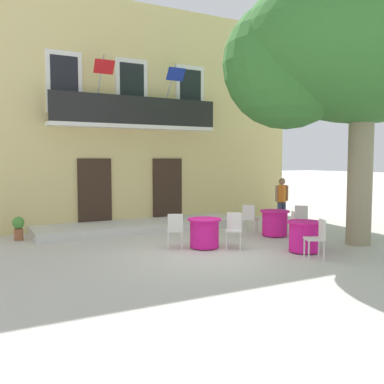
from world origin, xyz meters
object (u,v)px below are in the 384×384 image
object	(u,v)px
cafe_chair_middle_0	(318,236)
cafe_chair_near_tree_0	(250,217)
cafe_chair_middle_1	(297,226)
pedestrian_near_entrance	(282,200)
cafe_chair_near_tree_1	(301,219)
cafe_chair_front_0	(175,228)
cafe_chair_front_1	(234,228)
ground_planter_left	(18,227)
plane_tree	(359,51)
cafe_table_near_tree	(275,223)
cafe_table_middle	(304,236)
cafe_table_front	(204,233)

from	to	relation	value
cafe_chair_middle_0	cafe_chair_near_tree_0	bearing A→B (deg)	81.08
cafe_chair_middle_1	pedestrian_near_entrance	xyz separation A→B (m)	(1.65, 2.58, 0.40)
cafe_chair_near_tree_0	cafe_chair_near_tree_1	distance (m)	1.50
cafe_chair_near_tree_0	pedestrian_near_entrance	distance (m)	1.89
cafe_chair_front_0	cafe_chair_near_tree_0	bearing A→B (deg)	15.95
cafe_chair_middle_0	cafe_chair_front_1	distance (m)	2.14
cafe_chair_front_0	ground_planter_left	distance (m)	4.61
plane_tree	cafe_chair_front_1	distance (m)	5.62
cafe_table_near_tree	cafe_chair_middle_0	size ratio (longest dim) A/B	0.95
cafe_chair_middle_1	cafe_chair_front_1	bearing A→B (deg)	162.13
cafe_table_middle	cafe_chair_middle_0	bearing A→B (deg)	-110.35
cafe_table_front	cafe_chair_near_tree_1	bearing A→B (deg)	0.88
ground_planter_left	plane_tree	bearing A→B (deg)	-31.50
cafe_table_near_tree	cafe_chair_front_1	xyz separation A→B (m)	(-2.05, -0.90, 0.14)
cafe_table_middle	cafe_chair_front_0	bearing A→B (deg)	145.49
cafe_chair_front_1	pedestrian_near_entrance	distance (m)	3.89
cafe_chair_front_0	pedestrian_near_entrance	distance (m)	4.87
cafe_chair_near_tree_0	pedestrian_near_entrance	bearing A→B (deg)	19.28
cafe_table_near_tree	cafe_chair_front_0	bearing A→B (deg)	-175.27
plane_tree	cafe_table_middle	world-z (taller)	plane_tree
cafe_table_near_tree	cafe_chair_front_0	distance (m)	3.43
cafe_chair_near_tree_0	cafe_chair_middle_1	xyz separation A→B (m)	(0.09, -1.97, 0.00)
cafe_chair_middle_0	cafe_table_front	distance (m)	2.82
cafe_chair_near_tree_1	pedestrian_near_entrance	distance (m)	1.79
cafe_table_near_tree	cafe_chair_front_0	world-z (taller)	cafe_chair_front_0
cafe_chair_middle_0	cafe_chair_front_0	size ratio (longest dim) A/B	1.00
cafe_table_near_tree	pedestrian_near_entrance	bearing A→B (deg)	43.36
cafe_chair_near_tree_0	cafe_chair_middle_0	xyz separation A→B (m)	(-0.52, -3.34, 0.00)
cafe_chair_near_tree_0	cafe_chair_middle_0	distance (m)	3.38
cafe_chair_near_tree_1	ground_planter_left	distance (m)	8.09
cafe_chair_near_tree_1	cafe_table_front	xyz separation A→B (m)	(-3.29, -0.05, -0.14)
cafe_chair_middle_0	ground_planter_left	distance (m)	8.05
plane_tree	pedestrian_near_entrance	size ratio (longest dim) A/B	4.36
cafe_chair_near_tree_0	pedestrian_near_entrance	size ratio (longest dim) A/B	0.55
cafe_chair_near_tree_0	cafe_table_front	xyz separation A→B (m)	(-2.18, -1.06, -0.14)
cafe_table_near_tree	cafe_chair_near_tree_1	bearing A→B (deg)	-38.33
cafe_chair_near_tree_1	cafe_chair_middle_1	world-z (taller)	same
cafe_chair_middle_1	cafe_table_front	xyz separation A→B (m)	(-2.27, 0.91, -0.14)
cafe_table_near_tree	pedestrian_near_entrance	distance (m)	1.77
plane_tree	cafe_table_near_tree	world-z (taller)	plane_tree
ground_planter_left	pedestrian_near_entrance	bearing A→B (deg)	-12.04
cafe_chair_front_1	cafe_chair_middle_0	bearing A→B (deg)	-62.10
cafe_chair_near_tree_1	cafe_table_middle	world-z (taller)	cafe_chair_near_tree_1
cafe_table_near_tree	cafe_table_front	xyz separation A→B (m)	(-2.70, -0.52, 0.00)
cafe_chair_near_tree_0	cafe_chair_front_1	bearing A→B (deg)	-136.55
cafe_table_front	cafe_chair_front_0	xyz separation A→B (m)	(-0.72, 0.24, 0.14)
cafe_table_front	cafe_chair_front_1	world-z (taller)	cafe_chair_front_1
cafe_chair_middle_1	pedestrian_near_entrance	distance (m)	3.09
cafe_chair_middle_1	cafe_table_front	size ratio (longest dim) A/B	1.05
cafe_chair_near_tree_0	cafe_chair_near_tree_1	size ratio (longest dim) A/B	1.00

